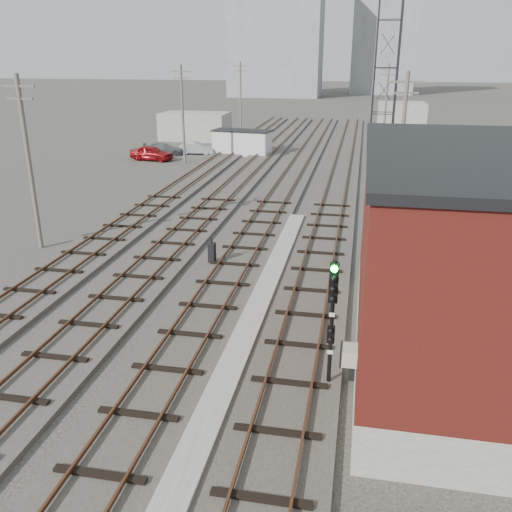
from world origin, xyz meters
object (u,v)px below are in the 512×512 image
(car_grey, at_px, (163,149))
(car_red, at_px, (152,153))
(site_trailer, at_px, (242,142))
(car_silver, at_px, (197,148))
(switch_stand, at_px, (212,253))
(signal_mast, at_px, (332,315))

(car_grey, bearing_deg, car_red, 169.13)
(site_trailer, height_order, car_silver, site_trailer)
(switch_stand, distance_m, car_silver, 32.41)
(signal_mast, bearing_deg, car_silver, 112.25)
(signal_mast, height_order, car_red, signal_mast)
(signal_mast, distance_m, switch_stand, 11.52)
(switch_stand, height_order, site_trailer, site_trailer)
(signal_mast, distance_m, car_red, 41.01)
(switch_stand, distance_m, car_red, 29.67)
(switch_stand, bearing_deg, car_red, 123.64)
(switch_stand, bearing_deg, signal_mast, -49.23)
(site_trailer, xyz_separation_m, car_grey, (-8.07, -1.74, -0.66))
(car_silver, bearing_deg, car_red, 139.18)
(car_silver, distance_m, car_grey, 3.53)
(signal_mast, relative_size, site_trailer, 0.68)
(signal_mast, xyz_separation_m, car_red, (-19.81, 35.86, -1.80))
(switch_stand, xyz_separation_m, site_trailer, (-5.39, 31.49, 0.61))
(car_silver, height_order, car_grey, car_silver)
(signal_mast, height_order, switch_stand, signal_mast)
(switch_stand, xyz_separation_m, car_red, (-13.44, 26.45, 0.06))
(signal_mast, relative_size, car_red, 0.99)
(switch_stand, bearing_deg, car_grey, 121.04)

